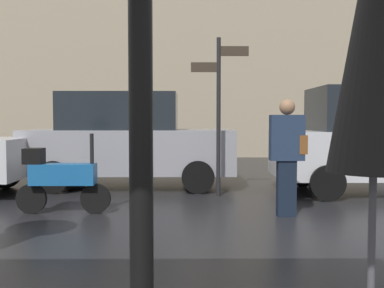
{
  "coord_description": "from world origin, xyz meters",
  "views": [
    {
      "loc": [
        0.65,
        -2.63,
        1.44
      ],
      "look_at": [
        0.71,
        4.95,
        1.04
      ],
      "focal_mm": 42.58,
      "sensor_mm": 36.0,
      "label": 1
    }
  ],
  "objects_px": {
    "folded_patio_umbrella_near": "(376,42)",
    "pedestrian_with_bag": "(288,150)",
    "parked_car_left": "(128,140)",
    "parked_car_distant": "(381,141)",
    "parked_scooter": "(60,178)",
    "street_signpost": "(219,101)"
  },
  "relations": [
    {
      "from": "pedestrian_with_bag",
      "to": "parked_car_left",
      "type": "relative_size",
      "value": 0.4
    },
    {
      "from": "parked_scooter",
      "to": "street_signpost",
      "type": "height_order",
      "value": "street_signpost"
    },
    {
      "from": "parked_scooter",
      "to": "parked_car_distant",
      "type": "xyz_separation_m",
      "value": [
        5.77,
        1.95,
        0.48
      ]
    },
    {
      "from": "folded_patio_umbrella_near",
      "to": "pedestrian_with_bag",
      "type": "distance_m",
      "value": 4.76
    },
    {
      "from": "street_signpost",
      "to": "folded_patio_umbrella_near",
      "type": "bearing_deg",
      "value": -87.41
    },
    {
      "from": "folded_patio_umbrella_near",
      "to": "pedestrian_with_bag",
      "type": "height_order",
      "value": "folded_patio_umbrella_near"
    },
    {
      "from": "pedestrian_with_bag",
      "to": "street_signpost",
      "type": "xyz_separation_m",
      "value": [
        -0.91,
        1.82,
        0.82
      ]
    },
    {
      "from": "parked_car_left",
      "to": "street_signpost",
      "type": "xyz_separation_m",
      "value": [
        1.87,
        -1.2,
        0.79
      ]
    },
    {
      "from": "folded_patio_umbrella_near",
      "to": "street_signpost",
      "type": "relative_size",
      "value": 0.84
    },
    {
      "from": "folded_patio_umbrella_near",
      "to": "parked_car_left",
      "type": "relative_size",
      "value": 0.57
    },
    {
      "from": "parked_car_distant",
      "to": "pedestrian_with_bag",
      "type": "bearing_deg",
      "value": 33.18
    },
    {
      "from": "street_signpost",
      "to": "pedestrian_with_bag",
      "type": "bearing_deg",
      "value": -63.44
    },
    {
      "from": "folded_patio_umbrella_near",
      "to": "pedestrian_with_bag",
      "type": "xyz_separation_m",
      "value": [
        0.62,
        4.65,
        -0.81
      ]
    },
    {
      "from": "folded_patio_umbrella_near",
      "to": "pedestrian_with_bag",
      "type": "relative_size",
      "value": 1.44
    },
    {
      "from": "parked_scooter",
      "to": "parked_car_left",
      "type": "height_order",
      "value": "parked_car_left"
    },
    {
      "from": "parked_scooter",
      "to": "street_signpost",
      "type": "xyz_separation_m",
      "value": [
        2.55,
        1.6,
        1.25
      ]
    },
    {
      "from": "pedestrian_with_bag",
      "to": "parked_car_left",
      "type": "distance_m",
      "value": 4.1
    },
    {
      "from": "pedestrian_with_bag",
      "to": "parked_car_distant",
      "type": "height_order",
      "value": "parked_car_distant"
    },
    {
      "from": "folded_patio_umbrella_near",
      "to": "street_signpost",
      "type": "distance_m",
      "value": 6.47
    },
    {
      "from": "parked_car_left",
      "to": "parked_car_distant",
      "type": "relative_size",
      "value": 1.02
    },
    {
      "from": "folded_patio_umbrella_near",
      "to": "parked_car_left",
      "type": "distance_m",
      "value": 8.0
    },
    {
      "from": "pedestrian_with_bag",
      "to": "street_signpost",
      "type": "distance_m",
      "value": 2.19
    }
  ]
}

